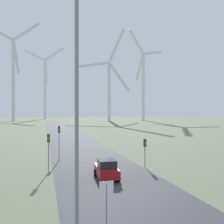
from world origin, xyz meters
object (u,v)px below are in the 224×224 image
object	(u,v)px
traffic_light_post_near_right	(145,146)
wind_turbine_center	(45,83)
wind_turbine_left	(13,71)
wind_turbine_far_right	(143,79)
traffic_light_post_near_left	(49,144)
traffic_light_post_mid_left	(59,135)
car_approaching	(107,169)
streetlamp	(77,89)
stop_sign_near	(106,195)
wind_turbine_right	(109,83)

from	to	relation	value
traffic_light_post_near_right	wind_turbine_center	distance (m)	207.03
wind_turbine_left	wind_turbine_far_right	bearing A→B (deg)	-1.97
traffic_light_post_near_left	traffic_light_post_near_right	bearing A→B (deg)	1.51
traffic_light_post_mid_left	car_approaching	size ratio (longest dim) A/B	1.07
streetlamp	traffic_light_post_near_left	world-z (taller)	streetlamp
traffic_light_post_mid_left	wind_turbine_center	world-z (taller)	wind_turbine_center
car_approaching	wind_turbine_left	bearing A→B (deg)	99.10
wind_turbine_left	car_approaching	bearing A→B (deg)	-80.90
stop_sign_near	traffic_light_post_mid_left	bearing A→B (deg)	94.18
traffic_light_post_mid_left	wind_turbine_center	xyz separation A→B (m)	(-1.16, 198.45, 27.62)
stop_sign_near	traffic_light_post_near_left	bearing A→B (deg)	102.02
traffic_light_post_mid_left	wind_turbine_right	distance (m)	147.38
traffic_light_post_mid_left	wind_turbine_right	bearing A→B (deg)	73.56
wind_turbine_center	traffic_light_post_mid_left	bearing A→B (deg)	-89.67
wind_turbine_right	car_approaching	bearing A→B (deg)	-103.99
streetlamp	wind_turbine_far_right	bearing A→B (deg)	67.73
stop_sign_near	traffic_light_post_near_left	distance (m)	14.01
wind_turbine_right	wind_turbine_far_right	bearing A→B (deg)	10.03
traffic_light_post_near_right	wind_turbine_right	size ratio (longest dim) A/B	0.05
traffic_light_post_near_right	traffic_light_post_mid_left	world-z (taller)	traffic_light_post_mid_left
car_approaching	wind_turbine_center	distance (m)	211.06
wind_turbine_center	wind_turbine_far_right	world-z (taller)	wind_turbine_far_right
traffic_light_post_near_left	traffic_light_post_near_right	world-z (taller)	traffic_light_post_near_left
traffic_light_post_near_right	wind_turbine_right	world-z (taller)	wind_turbine_right
traffic_light_post_near_right	traffic_light_post_mid_left	distance (m)	11.31
stop_sign_near	wind_turbine_left	size ratio (longest dim) A/B	0.04
stop_sign_near	wind_turbine_far_right	xyz separation A→B (m)	(66.45, 164.67, 28.18)
traffic_light_post_mid_left	wind_turbine_left	size ratio (longest dim) A/B	0.07
wind_turbine_center	wind_turbine_right	size ratio (longest dim) A/B	1.00
traffic_light_post_near_left	car_approaching	world-z (taller)	traffic_light_post_near_left
traffic_light_post_near_right	wind_turbine_far_right	bearing A→B (deg)	68.75
traffic_light_post_near_right	wind_turbine_right	distance (m)	151.31
traffic_light_post_mid_left	traffic_light_post_near_left	bearing A→B (deg)	-102.14
wind_turbine_left	traffic_light_post_near_right	bearing A→B (deg)	-78.69
traffic_light_post_near_right	car_approaching	world-z (taller)	traffic_light_post_near_right
wind_turbine_center	wind_turbine_far_right	bearing A→B (deg)	-38.04
wind_turbine_left	wind_turbine_right	world-z (taller)	wind_turbine_left
streetlamp	traffic_light_post_mid_left	xyz separation A→B (m)	(0.43, 22.53, -4.05)
streetlamp	wind_turbine_right	distance (m)	168.50
stop_sign_near	traffic_light_post_mid_left	xyz separation A→B (m)	(-1.48, 20.27, 1.54)
wind_turbine_right	streetlamp	bearing A→B (deg)	-104.40
streetlamp	stop_sign_near	distance (m)	6.33
traffic_light_post_near_right	wind_turbine_far_right	xyz separation A→B (m)	(58.62, 150.74, 27.56)
traffic_light_post_near_left	wind_turbine_left	bearing A→B (deg)	97.41
car_approaching	traffic_light_post_near_left	bearing A→B (deg)	144.23
traffic_light_post_mid_left	streetlamp	bearing A→B (deg)	-91.10
stop_sign_near	wind_turbine_center	size ratio (longest dim) A/B	0.04
traffic_light_post_near_left	wind_turbine_left	world-z (taller)	wind_turbine_left
traffic_light_post_mid_left	wind_turbine_left	distance (m)	151.92
traffic_light_post_mid_left	wind_turbine_far_right	distance (m)	161.79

